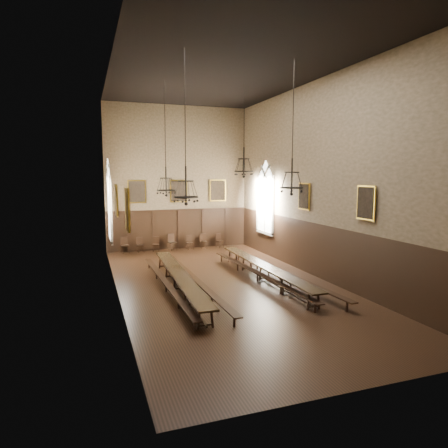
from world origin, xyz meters
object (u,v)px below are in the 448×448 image
table_right (264,273)px  chair_0 (125,248)px  bench_right_outer (280,274)px  chair_5 (203,244)px  chandelier_front_left (186,188)px  chandelier_back_left (166,183)px  bench_left_outer (166,285)px  chair_3 (173,245)px  bench_right_inner (258,275)px  chair_1 (140,248)px  chair_4 (190,245)px  table_left (180,282)px  bench_left_inner (195,282)px  chandelier_back_right (244,166)px  chair_2 (156,247)px  chair_6 (220,243)px  chandelier_front_right (292,180)px

table_right → chair_0: 10.04m
bench_right_outer → chair_0: 10.57m
table_right → chair_0: chair_0 is taller
chair_5 → chair_0: bearing=-179.2°
chandelier_front_left → chandelier_back_left: bearing=87.1°
bench_left_outer → chair_3: size_ratio=9.06×
bench_right_inner → chair_1: bearing=115.5°
chair_1 → chandelier_front_left: size_ratio=0.17×
chair_4 → chandelier_front_left: chandelier_front_left is taller
bench_left_outer → chair_0: size_ratio=9.68×
chair_4 → chandelier_front_left: (-2.80, -10.66, 4.03)m
table_left → bench_left_inner: (0.69, 0.15, -0.08)m
table_left → chair_5: chair_5 is taller
chair_0 → chair_5: 4.94m
chair_0 → chandelier_back_right: (5.24, -6.21, 4.87)m
bench_left_outer → chandelier_back_right: 7.08m
bench_left_outer → chair_4: (3.19, 8.67, -0.00)m
bench_right_outer → bench_left_inner: bearing=-179.5°
chair_1 → chair_5: 4.02m
bench_right_outer → chair_2: (-4.20, 8.56, -0.01)m
table_left → chair_2: size_ratio=10.30×
chair_6 → chandelier_front_left: size_ratio=0.17×
chair_2 → chair_4: chair_2 is taller
chair_1 → chandelier_front_right: 12.42m
bench_right_inner → chair_3: (-2.08, 8.46, 0.04)m
bench_right_outer → chandelier_front_left: 6.64m
bench_left_outer → chandelier_back_left: 5.08m
chair_5 → table_left: bearing=-110.7°
bench_right_inner → chair_6: (1.04, 8.44, 0.00)m
chair_5 → chandelier_back_right: bearing=-85.9°
bench_left_inner → chandelier_back_left: bearing=101.7°
chair_0 → chandelier_back_right: size_ratio=0.23×
bench_right_outer → chandelier_front_right: 4.83m
chair_2 → chandelier_front_left: chandelier_front_left is taller
bench_left_outer → bench_right_inner: 4.17m
chair_0 → chandelier_back_left: 7.24m
chandelier_back_left → chandelier_front_left: (-0.25, -4.95, -0.04)m
bench_right_outer → chair_3: size_ratio=9.53×
bench_right_inner → chair_1: 9.45m
chandelier_front_right → chair_5: bearing=92.3°
chair_0 → chair_3: (2.91, -0.09, 0.02)m
bench_left_outer → chair_2: bearing=83.2°
chair_0 → chair_2: 1.86m
bench_left_outer → chair_5: size_ratio=10.08×
table_left → bench_right_inner: size_ratio=0.98×
bench_right_inner → table_left: bearing=-175.4°
chair_0 → chandelier_back_right: 9.47m
table_left → chair_6: chair_6 is taller
chair_2 → chair_4: 2.15m
table_right → bench_left_inner: size_ratio=0.93×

